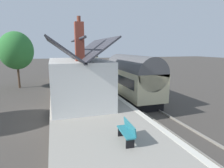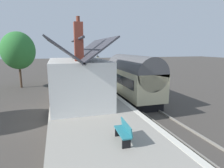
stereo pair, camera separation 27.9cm
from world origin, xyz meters
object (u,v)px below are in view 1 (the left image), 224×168
bench_by_lamp (80,78)px  tree_mid_background (16,51)px  planter_by_door (90,77)px  station_sign_board (92,74)px  planter_bench_right (71,77)px  station_building (78,80)px  lamp_post_platform (97,65)px  planter_bench_left (83,73)px  bench_near_building (127,131)px  bench_mid_platform (76,74)px  train (132,77)px

bench_by_lamp → tree_mid_background: 8.47m
planter_by_door → station_sign_board: station_sign_board is taller
planter_bench_right → tree_mid_background: tree_mid_background is taller
station_building → station_sign_board: 7.42m
lamp_post_platform → tree_mid_background: bearing=51.7°
planter_bench_right → lamp_post_platform: bearing=-155.2°
planter_by_door → lamp_post_platform: (-4.29, 0.05, 1.88)m
planter_bench_left → bench_near_building: bearing=176.5°
bench_mid_platform → planter_bench_left: size_ratio=1.68×
station_sign_board → tree_mid_background: bearing=59.8°
lamp_post_platform → tree_mid_background: 10.94m
train → planter_bench_left: 11.70m
planter_by_door → lamp_post_platform: 4.68m
lamp_post_platform → bench_mid_platform: bearing=10.9°
bench_near_building → bench_mid_platform: same height
bench_mid_platform → planter_bench_right: bench_mid_platform is taller
bench_by_lamp → planter_bench_right: size_ratio=1.67×
bench_by_lamp → planter_by_door: bearing=-71.2°
tree_mid_background → planter_by_door: bearing=-105.9°
bench_mid_platform → planter_bench_right: bearing=158.7°
bench_near_building → station_building: bearing=9.6°
bench_by_lamp → tree_mid_background: (2.88, 7.27, 3.25)m
bench_near_building → lamp_post_platform: bearing=-7.0°
bench_mid_platform → station_sign_board: (-5.28, -1.19, 0.71)m
station_building → planter_by_door: bearing=-15.9°
bench_mid_platform → lamp_post_platform: bearing=-169.1°
lamp_post_platform → station_building: bearing=152.9°
planter_by_door → planter_bench_right: (0.61, 2.32, -0.00)m
bench_by_lamp → planter_by_door: bench_by_lamp is taller
bench_mid_platform → lamp_post_platform: 7.53m
lamp_post_platform → bench_by_lamp: bearing=18.0°
planter_bench_right → station_sign_board: bearing=-145.5°
planter_bench_left → planter_by_door: size_ratio=1.00×
planter_bench_left → station_sign_board: bearing=-179.8°
bench_near_building → tree_mid_background: size_ratio=0.20×
planter_by_door → planter_bench_right: size_ratio=0.98×
bench_near_building → planter_bench_right: 16.87m
bench_near_building → bench_mid_platform: bearing=-0.2°
station_building → planter_bench_right: bearing=-2.0°
tree_mid_background → station_building: bearing=-153.5°
bench_by_lamp → lamp_post_platform: (-3.85, -1.25, 1.86)m
station_sign_board → planter_by_door: bearing=-5.7°
bench_near_building → planter_bench_right: (16.85, 0.80, -0.02)m
bench_by_lamp → tree_mid_background: size_ratio=0.20×
bench_near_building → train: bearing=-24.7°
station_building → planter_bench_right: (10.01, -0.36, -1.27)m
bench_by_lamp → lamp_post_platform: 4.45m
train → tree_mid_background: size_ratio=1.19×
planter_bench_left → planter_by_door: same height
bench_mid_platform → planter_by_door: 3.21m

